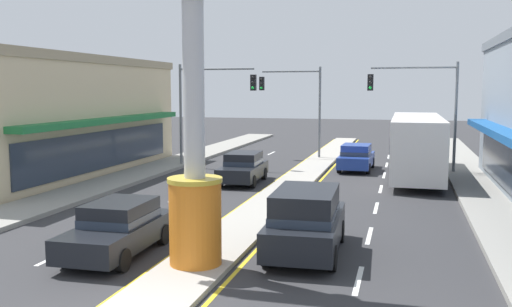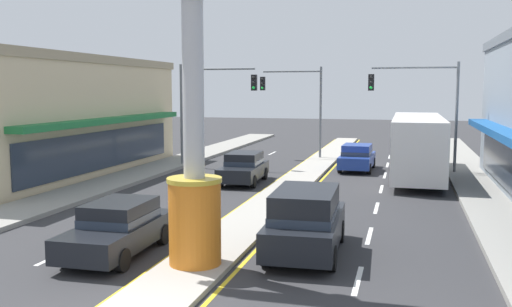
# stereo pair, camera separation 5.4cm
# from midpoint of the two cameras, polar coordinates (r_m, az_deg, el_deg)

# --- Properties ---
(median_strip) EXTENTS (1.86, 52.00, 0.14)m
(median_strip) POSITION_cam_midpoint_polar(r_m,az_deg,el_deg) (27.72, 3.76, -3.09)
(median_strip) COLOR #A39E93
(median_strip) RESTS_ON ground
(sidewalk_left) EXTENTS (2.57, 60.00, 0.18)m
(sidewalk_left) POSITION_cam_midpoint_polar(r_m,az_deg,el_deg) (28.90, -14.48, -2.85)
(sidewalk_left) COLOR gray
(sidewalk_left) RESTS_ON ground
(sidewalk_right) EXTENTS (2.57, 60.00, 0.18)m
(sidewalk_right) POSITION_cam_midpoint_polar(r_m,az_deg,el_deg) (25.50, 22.72, -4.39)
(sidewalk_right) COLOR gray
(sidewalk_right) RESTS_ON ground
(lane_markings) EXTENTS (8.60, 52.00, 0.01)m
(lane_markings) POSITION_cam_midpoint_polar(r_m,az_deg,el_deg) (26.43, 3.19, -3.71)
(lane_markings) COLOR silver
(lane_markings) RESTS_ON ground
(district_sign) EXTENTS (6.69, 1.44, 8.63)m
(district_sign) POSITION_cam_midpoint_polar(r_m,az_deg,el_deg) (14.44, -6.45, 4.25)
(district_sign) COLOR orange
(district_sign) RESTS_ON median_strip
(storefront_left) EXTENTS (8.99, 18.48, 6.50)m
(storefront_left) POSITION_cam_midpoint_polar(r_m,az_deg,el_deg) (33.11, -21.34, 3.59)
(storefront_left) COLOR beige
(storefront_left) RESTS_ON ground
(traffic_light_left_side) EXTENTS (4.86, 0.46, 6.20)m
(traffic_light_left_side) POSITION_cam_midpoint_polar(r_m,az_deg,el_deg) (33.63, -4.99, 5.75)
(traffic_light_left_side) COLOR slate
(traffic_light_left_side) RESTS_ON ground
(traffic_light_right_side) EXTENTS (4.86, 0.46, 6.20)m
(traffic_light_right_side) POSITION_cam_midpoint_polar(r_m,az_deg,el_deg) (32.43, 16.57, 5.47)
(traffic_light_right_side) COLOR slate
(traffic_light_right_side) RESTS_ON ground
(traffic_light_median_far) EXTENTS (4.20, 0.46, 6.20)m
(traffic_light_median_far) POSITION_cam_midpoint_polar(r_m,az_deg,el_deg) (37.96, 4.22, 5.77)
(traffic_light_median_far) COLOR slate
(traffic_light_median_far) RESTS_ON ground
(bus_near_right_lane) EXTENTS (2.59, 11.20, 3.26)m
(bus_near_right_lane) POSITION_cam_midpoint_polar(r_m,az_deg,el_deg) (31.06, 15.98, 1.06)
(bus_near_right_lane) COLOR silver
(bus_near_right_lane) RESTS_ON ground
(sedan_far_right_lane) EXTENTS (1.91, 4.34, 1.53)m
(sedan_far_right_lane) POSITION_cam_midpoint_polar(r_m,az_deg,el_deg) (16.58, -13.90, -7.33)
(sedan_far_right_lane) COLOR black
(sedan_far_right_lane) RESTS_ON ground
(suv_near_left_lane) EXTENTS (2.10, 4.67, 1.90)m
(suv_near_left_lane) POSITION_cam_midpoint_polar(r_m,az_deg,el_deg) (16.15, 5.02, -6.81)
(suv_near_left_lane) COLOR black
(suv_near_left_lane) RESTS_ON ground
(sedan_mid_left_lane) EXTENTS (1.98, 4.37, 1.53)m
(sedan_mid_left_lane) POSITION_cam_midpoint_polar(r_m,az_deg,el_deg) (28.25, -1.36, -1.42)
(sedan_mid_left_lane) COLOR black
(sedan_mid_left_lane) RESTS_ON ground
(sedan_far_left_oncoming) EXTENTS (1.93, 4.34, 1.53)m
(sedan_far_left_oncoming) POSITION_cam_midpoint_polar(r_m,az_deg,el_deg) (33.07, 10.14, -0.35)
(sedan_far_left_oncoming) COLOR navy
(sedan_far_left_oncoming) RESTS_ON ground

